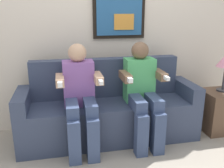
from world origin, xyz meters
The scene contains 6 objects.
ground_plane centered at (0.00, 0.00, 0.00)m, with size 5.71×5.71×0.00m, color #9E9384.
back_wall_assembly centered at (0.01, 0.76, 1.30)m, with size 4.39×0.10×2.60m.
couch centered at (0.00, 0.33, 0.31)m, with size 1.99×0.58×0.90m.
person_on_left centered at (-0.34, 0.16, 0.61)m, with size 0.46×0.56×1.11m.
person_on_right centered at (0.34, 0.16, 0.61)m, with size 0.46×0.56×1.11m.
side_table_right centered at (1.35, 0.22, 0.25)m, with size 0.40×0.40×0.50m.
Camera 1 is at (-0.50, -2.25, 1.45)m, focal length 39.71 mm.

